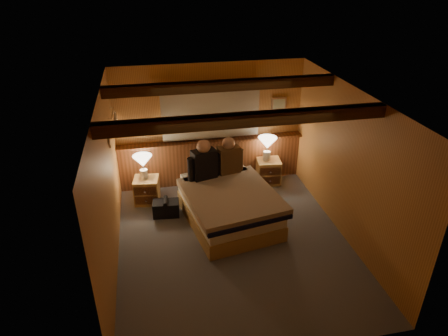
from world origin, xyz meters
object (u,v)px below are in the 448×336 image
object	(u,v)px
lamp_right	(267,144)
lamp_left	(143,162)
nightstand_right	(268,171)
person_right	(228,158)
bed	(229,206)
nightstand_left	(147,190)
duffel_bag	(166,208)
person_left	(204,162)

from	to	relation	value
lamp_right	lamp_left	bearing A→B (deg)	-174.03
nightstand_right	lamp_left	bearing A→B (deg)	-168.24
lamp_left	person_right	bearing A→B (deg)	-11.52
bed	nightstand_left	bearing A→B (deg)	135.83
lamp_right	duffel_bag	distance (m)	2.32
lamp_left	duffel_bag	size ratio (longest dim) A/B	0.94
nightstand_left	person_left	bearing A→B (deg)	-12.36
nightstand_right	lamp_left	distance (m)	2.51
nightstand_right	lamp_left	xyz separation A→B (m)	(-2.44, -0.22, 0.55)
lamp_left	person_left	size ratio (longest dim) A/B	0.61
lamp_left	nightstand_left	bearing A→B (deg)	-64.57
nightstand_left	person_right	world-z (taller)	person_right
nightstand_right	duffel_bag	distance (m)	2.25
nightstand_right	person_left	distance (m)	1.67
nightstand_left	person_right	distance (m)	1.64
lamp_left	lamp_right	xyz separation A→B (m)	(2.40, 0.25, 0.03)
person_right	duffel_bag	world-z (taller)	person_right
person_left	duffel_bag	bearing A→B (deg)	175.74
nightstand_right	person_left	size ratio (longest dim) A/B	0.67
lamp_right	person_right	size ratio (longest dim) A/B	0.69
lamp_left	duffel_bag	bearing A→B (deg)	-59.13
nightstand_right	person_left	xyz separation A→B (m)	(-1.40, -0.64, 0.66)
lamp_right	duffel_bag	world-z (taller)	lamp_right
bed	duffel_bag	xyz separation A→B (m)	(-1.05, 0.41, -0.18)
lamp_right	nightstand_left	bearing A→B (deg)	-172.98
person_right	duffel_bag	size ratio (longest dim) A/B	1.46
bed	nightstand_left	world-z (taller)	bed
lamp_right	person_left	world-z (taller)	person_left
bed	duffel_bag	bearing A→B (deg)	148.59
person_right	nightstand_right	bearing A→B (deg)	16.10
lamp_right	person_right	xyz separation A→B (m)	(-0.89, -0.56, 0.06)
duffel_bag	bed	bearing A→B (deg)	-15.81
duffel_bag	nightstand_right	bearing A→B (deg)	25.74
nightstand_left	nightstand_right	distance (m)	2.43
bed	lamp_left	distance (m)	1.75
nightstand_left	lamp_left	bearing A→B (deg)	123.51
lamp_right	nightstand_right	bearing A→B (deg)	-34.40
nightstand_left	duffel_bag	xyz separation A→B (m)	(0.31, -0.51, -0.10)
nightstand_left	nightstand_right	xyz separation A→B (m)	(2.42, 0.26, 0.01)
bed	lamp_right	world-z (taller)	lamp_right
person_left	lamp_left	bearing A→B (deg)	143.42
nightstand_right	lamp_right	xyz separation A→B (m)	(-0.04, 0.03, 0.59)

